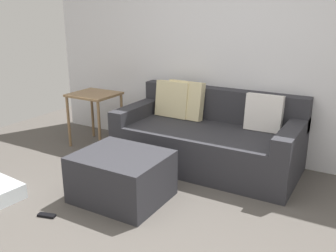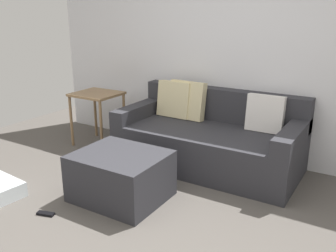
{
  "view_description": "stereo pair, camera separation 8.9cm",
  "coord_description": "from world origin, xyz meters",
  "views": [
    {
      "loc": [
        1.49,
        -2.04,
        1.74
      ],
      "look_at": [
        -0.29,
        1.06,
        0.61
      ],
      "focal_mm": 39.47,
      "sensor_mm": 36.0,
      "label": 1
    },
    {
      "loc": [
        1.57,
        -1.99,
        1.74
      ],
      "look_at": [
        -0.29,
        1.06,
        0.61
      ],
      "focal_mm": 39.47,
      "sensor_mm": 36.0,
      "label": 2
    }
  ],
  "objects": [
    {
      "name": "wall_back",
      "position": [
        0.0,
        2.15,
        1.22
      ],
      "size": [
        5.3,
        0.1,
        2.43
      ],
      "primitive_type": "cube",
      "color": "silver",
      "rests_on": "ground_plane"
    },
    {
      "name": "ground_plane",
      "position": [
        0.0,
        0.0,
        0.0
      ],
      "size": [
        6.9,
        6.9,
        0.0
      ],
      "primitive_type": "plane",
      "color": "#544F49"
    },
    {
      "name": "remote_near_ottoman",
      "position": [
        -0.86,
        -0.1,
        0.01
      ],
      "size": [
        0.17,
        0.1,
        0.02
      ],
      "primitive_type": "cube",
      "rotation": [
        0.0,
        0.0,
        0.27
      ],
      "color": "black",
      "rests_on": "ground_plane"
    },
    {
      "name": "couch_sectional",
      "position": [
        -0.11,
        1.67,
        0.32
      ],
      "size": [
        2.04,
        0.98,
        0.92
      ],
      "color": "#2D2D33",
      "rests_on": "ground_plane"
    },
    {
      "name": "ottoman",
      "position": [
        -0.48,
        0.51,
        0.23
      ],
      "size": [
        0.83,
        0.7,
        0.45
      ],
      "primitive_type": "cube",
      "color": "#2D2D33",
      "rests_on": "ground_plane"
    },
    {
      "name": "side_table",
      "position": [
        -1.68,
        1.54,
        0.59
      ],
      "size": [
        0.58,
        0.53,
        0.7
      ],
      "color": "olive",
      "rests_on": "ground_plane"
    }
  ]
}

